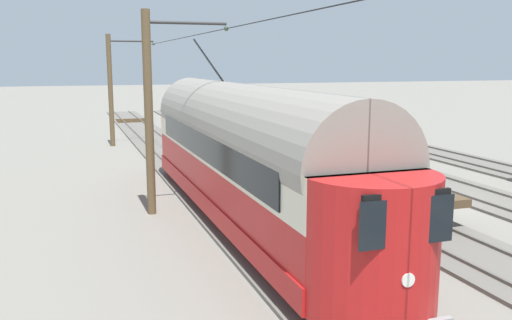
{
  "coord_description": "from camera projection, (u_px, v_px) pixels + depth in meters",
  "views": [
    {
      "loc": [
        12.0,
        16.51,
        4.93
      ],
      "look_at": [
        6.7,
        1.05,
        2.03
      ],
      "focal_mm": 38.61,
      "sensor_mm": 36.0,
      "label": 1
    }
  ],
  "objects": [
    {
      "name": "catenary_pole_foreground",
      "position": [
        112.0,
        88.0,
        32.46
      ],
      "size": [
        2.84,
        0.28,
        6.58
      ],
      "color": "brown",
      "rests_on": "ground"
    },
    {
      "name": "ground_plane",
      "position": [
        420.0,
        200.0,
        20.07
      ],
      "size": [
        220.0,
        220.0,
        0.0
      ],
      "primitive_type": "plane",
      "color": "gray"
    },
    {
      "name": "track_third_siding",
      "position": [
        360.0,
        201.0,
        19.62
      ],
      "size": [
        2.8,
        80.0,
        0.18
      ],
      "color": "#666059",
      "rests_on": "ground"
    },
    {
      "name": "catenary_pole_mid_near",
      "position": [
        151.0,
        109.0,
        17.67
      ],
      "size": [
        2.84,
        0.28,
        6.58
      ],
      "color": "brown",
      "rests_on": "ground"
    },
    {
      "name": "vintage_streetcar",
      "position": [
        243.0,
        150.0,
        16.99
      ],
      "size": [
        2.65,
        17.66,
        5.72
      ],
      "color": "red",
      "rests_on": "ground"
    },
    {
      "name": "track_outer_siding",
      "position": [
        236.0,
        213.0,
        18.14
      ],
      "size": [
        2.8,
        80.0,
        0.18
      ],
      "color": "#666059",
      "rests_on": "ground"
    },
    {
      "name": "track_adjacent_siding",
      "position": [
        466.0,
        192.0,
        21.09
      ],
      "size": [
        2.8,
        80.0,
        0.18
      ],
      "color": "#666059",
      "rests_on": "ground"
    },
    {
      "name": "overhead_wire_run",
      "position": [
        219.0,
        30.0,
        18.67
      ],
      "size": [
        2.63,
        35.77,
        0.18
      ],
      "color": "black",
      "rests_on": "ground"
    },
    {
      "name": "flatcar_far_siding",
      "position": [
        324.0,
        165.0,
        22.27
      ],
      "size": [
        2.8,
        13.8,
        1.6
      ],
      "color": "brown",
      "rests_on": "ground"
    }
  ]
}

